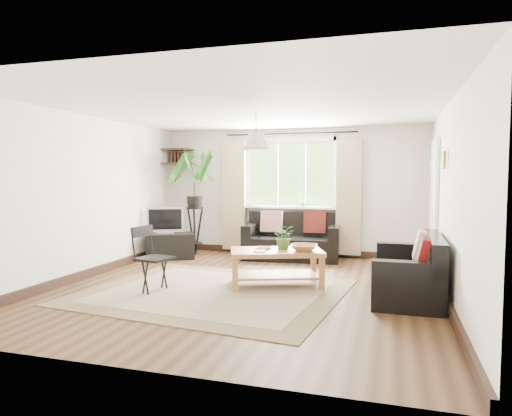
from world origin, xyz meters
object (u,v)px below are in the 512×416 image
(palm_stand, at_px, (195,203))
(folding_chair, at_px, (155,260))
(tv_stand, at_px, (170,246))
(sofa_back, at_px, (292,237))
(sofa_right, at_px, (407,268))
(coffee_table, at_px, (276,268))

(palm_stand, distance_m, folding_chair, 2.90)
(tv_stand, bearing_deg, folding_chair, -94.41)
(palm_stand, relative_size, folding_chair, 2.32)
(sofa_back, xyz_separation_m, sofa_right, (1.92, -2.17, -0.03))
(folding_chair, bearing_deg, coffee_table, -50.63)
(palm_stand, xyz_separation_m, folding_chair, (0.68, -2.76, -0.56))
(sofa_right, distance_m, folding_chair, 3.19)
(coffee_table, xyz_separation_m, palm_stand, (-2.11, 2.01, 0.74))
(folding_chair, bearing_deg, tv_stand, 34.20)
(sofa_right, xyz_separation_m, folding_chair, (-3.12, -0.67, 0.06))
(coffee_table, relative_size, palm_stand, 0.62)
(sofa_back, height_order, palm_stand, palm_stand)
(coffee_table, height_order, tv_stand, coffee_table)
(sofa_right, bearing_deg, coffee_table, -92.01)
(tv_stand, bearing_deg, sofa_back, -11.77)
(sofa_right, bearing_deg, palm_stand, -118.24)
(sofa_right, relative_size, folding_chair, 1.85)
(coffee_table, distance_m, palm_stand, 3.00)
(sofa_right, relative_size, coffee_table, 1.28)
(coffee_table, height_order, folding_chair, folding_chair)
(sofa_back, relative_size, palm_stand, 0.86)
(sofa_back, relative_size, sofa_right, 1.08)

